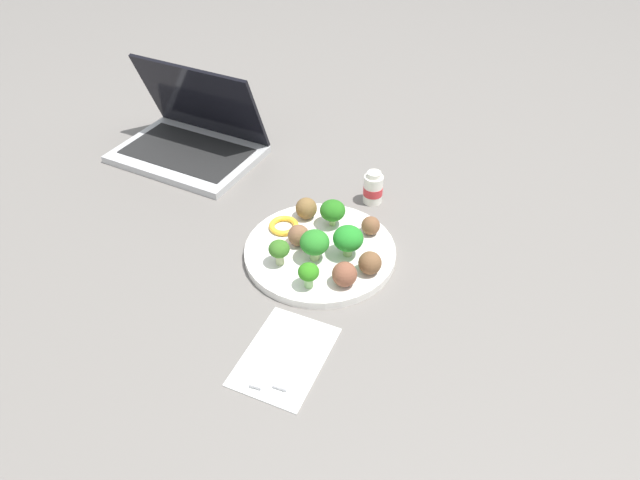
{
  "coord_description": "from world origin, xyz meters",
  "views": [
    {
      "loc": [
        0.74,
        0.25,
        0.69
      ],
      "look_at": [
        0.0,
        0.0,
        0.04
      ],
      "focal_mm": 31.43,
      "sensor_mm": 36.0,
      "label": 1
    }
  ],
  "objects_px": {
    "meatball_center": "(371,226)",
    "broccoli_floret_front_left": "(309,273)",
    "broccoli_floret_front_right": "(348,240)",
    "meatball_far_rim": "(370,263)",
    "broccoli_floret_mid_right": "(279,250)",
    "meatball_near_rim": "(299,235)",
    "fork": "(293,361)",
    "yogurt_bottle": "(373,189)",
    "meatball_mid_right": "(345,274)",
    "laptop": "(191,139)",
    "meatball_front_right": "(306,208)",
    "broccoli_floret_center": "(333,211)",
    "plate": "(320,252)",
    "pepper_ring_back_right": "(284,226)",
    "knife": "(273,353)",
    "napkin": "(285,356)",
    "broccoli_floret_back_right": "(315,243)"
  },
  "relations": [
    {
      "from": "broccoli_floret_back_right",
      "to": "meatball_mid_right",
      "type": "height_order",
      "value": "broccoli_floret_back_right"
    },
    {
      "from": "meatball_near_rim",
      "to": "fork",
      "type": "height_order",
      "value": "meatball_near_rim"
    },
    {
      "from": "meatball_front_right",
      "to": "broccoli_floret_center",
      "type": "bearing_deg",
      "value": 83.16
    },
    {
      "from": "broccoli_floret_front_right",
      "to": "meatball_near_rim",
      "type": "height_order",
      "value": "broccoli_floret_front_right"
    },
    {
      "from": "broccoli_floret_center",
      "to": "meatball_near_rim",
      "type": "relative_size",
      "value": 1.34
    },
    {
      "from": "plate",
      "to": "broccoli_floret_back_right",
      "type": "relative_size",
      "value": 4.73
    },
    {
      "from": "broccoli_floret_front_left",
      "to": "broccoli_floret_center",
      "type": "distance_m",
      "value": 0.17
    },
    {
      "from": "broccoli_floret_center",
      "to": "meatball_far_rim",
      "type": "height_order",
      "value": "broccoli_floret_center"
    },
    {
      "from": "meatball_center",
      "to": "broccoli_floret_front_left",
      "type": "bearing_deg",
      "value": -19.75
    },
    {
      "from": "fork",
      "to": "meatball_near_rim",
      "type": "bearing_deg",
      "value": -161.39
    },
    {
      "from": "broccoli_floret_front_left",
      "to": "laptop",
      "type": "bearing_deg",
      "value": -130.02
    },
    {
      "from": "plate",
      "to": "broccoli_floret_front_right",
      "type": "height_order",
      "value": "broccoli_floret_front_right"
    },
    {
      "from": "broccoli_floret_mid_right",
      "to": "meatball_near_rim",
      "type": "xyz_separation_m",
      "value": [
        -0.06,
        0.01,
        -0.01
      ]
    },
    {
      "from": "pepper_ring_back_right",
      "to": "yogurt_bottle",
      "type": "relative_size",
      "value": 0.8
    },
    {
      "from": "broccoli_floret_front_left",
      "to": "pepper_ring_back_right",
      "type": "height_order",
      "value": "broccoli_floret_front_left"
    },
    {
      "from": "napkin",
      "to": "knife",
      "type": "bearing_deg",
      "value": -72.4
    },
    {
      "from": "meatball_front_right",
      "to": "fork",
      "type": "height_order",
      "value": "meatball_front_right"
    },
    {
      "from": "broccoli_floret_mid_right",
      "to": "knife",
      "type": "bearing_deg",
      "value": 18.55
    },
    {
      "from": "broccoli_floret_mid_right",
      "to": "meatball_near_rim",
      "type": "height_order",
      "value": "broccoli_floret_mid_right"
    },
    {
      "from": "pepper_ring_back_right",
      "to": "laptop",
      "type": "distance_m",
      "value": 0.38
    },
    {
      "from": "meatball_center",
      "to": "broccoli_floret_center",
      "type": "bearing_deg",
      "value": -90.79
    },
    {
      "from": "meatball_front_right",
      "to": "broccoli_floret_back_right",
      "type": "bearing_deg",
      "value": 27.05
    },
    {
      "from": "meatball_center",
      "to": "napkin",
      "type": "xyz_separation_m",
      "value": [
        0.32,
        -0.05,
        -0.03
      ]
    },
    {
      "from": "broccoli_floret_front_right",
      "to": "pepper_ring_back_right",
      "type": "bearing_deg",
      "value": -105.14
    },
    {
      "from": "broccoli_floret_front_left",
      "to": "knife",
      "type": "height_order",
      "value": "broccoli_floret_front_left"
    },
    {
      "from": "yogurt_bottle",
      "to": "broccoli_floret_mid_right",
      "type": "bearing_deg",
      "value": -21.86
    },
    {
      "from": "broccoli_floret_back_right",
      "to": "meatball_mid_right",
      "type": "bearing_deg",
      "value": 57.0
    },
    {
      "from": "plate",
      "to": "pepper_ring_back_right",
      "type": "xyz_separation_m",
      "value": [
        -0.03,
        -0.09,
        0.01
      ]
    },
    {
      "from": "pepper_ring_back_right",
      "to": "broccoli_floret_back_right",
      "type": "bearing_deg",
      "value": 53.35
    },
    {
      "from": "meatball_far_rim",
      "to": "knife",
      "type": "relative_size",
      "value": 0.28
    },
    {
      "from": "meatball_far_rim",
      "to": "pepper_ring_back_right",
      "type": "xyz_separation_m",
      "value": [
        -0.07,
        -0.19,
        -0.02
      ]
    },
    {
      "from": "meatball_mid_right",
      "to": "laptop",
      "type": "height_order",
      "value": "laptop"
    },
    {
      "from": "plate",
      "to": "broccoli_floret_front_right",
      "type": "bearing_deg",
      "value": 86.83
    },
    {
      "from": "pepper_ring_back_right",
      "to": "fork",
      "type": "bearing_deg",
      "value": 24.27
    },
    {
      "from": "meatball_far_rim",
      "to": "pepper_ring_back_right",
      "type": "bearing_deg",
      "value": -109.32
    },
    {
      "from": "broccoli_floret_front_right",
      "to": "broccoli_floret_center",
      "type": "bearing_deg",
      "value": -145.92
    },
    {
      "from": "broccoli_floret_front_right",
      "to": "meatball_center",
      "type": "bearing_deg",
      "value": 163.3
    },
    {
      "from": "broccoli_floret_front_right",
      "to": "yogurt_bottle",
      "type": "distance_m",
      "value": 0.2
    },
    {
      "from": "broccoli_floret_front_right",
      "to": "meatball_far_rim",
      "type": "xyz_separation_m",
      "value": [
        0.03,
        0.05,
        -0.02
      ]
    },
    {
      "from": "meatball_front_right",
      "to": "meatball_far_rim",
      "type": "bearing_deg",
      "value": 54.59
    },
    {
      "from": "broccoli_floret_front_right",
      "to": "broccoli_floret_center",
      "type": "distance_m",
      "value": 0.09
    },
    {
      "from": "knife",
      "to": "meatball_center",
      "type": "bearing_deg",
      "value": 167.99
    },
    {
      "from": "meatball_front_right",
      "to": "fork",
      "type": "relative_size",
      "value": 0.35
    },
    {
      "from": "meatball_far_rim",
      "to": "yogurt_bottle",
      "type": "height_order",
      "value": "yogurt_bottle"
    },
    {
      "from": "meatball_near_rim",
      "to": "knife",
      "type": "height_order",
      "value": "meatball_near_rim"
    },
    {
      "from": "broccoli_floret_mid_right",
      "to": "meatball_front_right",
      "type": "xyz_separation_m",
      "value": [
        -0.14,
        -0.0,
        -0.01
      ]
    },
    {
      "from": "broccoli_floret_center",
      "to": "knife",
      "type": "height_order",
      "value": "broccoli_floret_center"
    },
    {
      "from": "meatball_center",
      "to": "yogurt_bottle",
      "type": "xyz_separation_m",
      "value": [
        -0.12,
        -0.03,
        -0.0
      ]
    },
    {
      "from": "meatball_mid_right",
      "to": "pepper_ring_back_right",
      "type": "distance_m",
      "value": 0.19
    },
    {
      "from": "broccoli_floret_front_right",
      "to": "napkin",
      "type": "xyz_separation_m",
      "value": [
        0.24,
        -0.03,
        -0.05
      ]
    }
  ]
}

